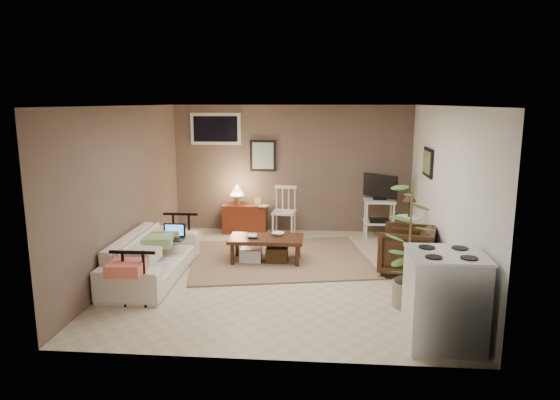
# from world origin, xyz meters

# --- Properties ---
(floor) EXTENTS (5.00, 5.00, 0.00)m
(floor) POSITION_xyz_m (0.00, 0.00, 0.00)
(floor) COLOR #C1B293
(floor) RESTS_ON ground
(art_back) EXTENTS (0.50, 0.03, 0.60)m
(art_back) POSITION_xyz_m (-0.55, 2.48, 1.45)
(art_back) COLOR black
(art_right) EXTENTS (0.03, 0.60, 0.45)m
(art_right) POSITION_xyz_m (2.23, 1.05, 1.52)
(art_right) COLOR black
(window) EXTENTS (0.96, 0.03, 0.60)m
(window) POSITION_xyz_m (-1.45, 2.48, 1.95)
(window) COLOR silver
(rug) EXTENTS (3.13, 2.69, 0.03)m
(rug) POSITION_xyz_m (-0.08, 0.64, 0.01)
(rug) COLOR #947456
(rug) RESTS_ON floor
(coffee_table) EXTENTS (1.14, 0.59, 0.43)m
(coffee_table) POSITION_xyz_m (-0.28, 0.46, 0.24)
(coffee_table) COLOR #391F0F
(coffee_table) RESTS_ON floor
(sofa) EXTENTS (0.62, 2.12, 0.83)m
(sofa) POSITION_xyz_m (-1.80, -0.33, 0.41)
(sofa) COLOR white
(sofa) RESTS_ON floor
(sofa_pillows) EXTENTS (0.41, 2.01, 0.14)m
(sofa_pillows) POSITION_xyz_m (-1.75, -0.58, 0.51)
(sofa_pillows) COLOR beige
(sofa_pillows) RESTS_ON sofa
(sofa_end_rails) EXTENTS (0.57, 2.11, 0.71)m
(sofa_end_rails) POSITION_xyz_m (-1.68, -0.33, 0.36)
(sofa_end_rails) COLOR black
(sofa_end_rails) RESTS_ON floor
(laptop) EXTENTS (0.33, 0.24, 0.22)m
(laptop) POSITION_xyz_m (-1.60, 0.03, 0.54)
(laptop) COLOR black
(laptop) RESTS_ON sofa
(red_console) EXTENTS (0.82, 0.36, 0.95)m
(red_console) POSITION_xyz_m (-0.89, 2.24, 0.33)
(red_console) COLOR maroon
(red_console) RESTS_ON floor
(spindle_chair) EXTENTS (0.45, 0.45, 0.91)m
(spindle_chair) POSITION_xyz_m (-0.12, 2.15, 0.43)
(spindle_chair) COLOR silver
(spindle_chair) RESTS_ON floor
(tv_stand) EXTENTS (0.57, 0.48, 1.17)m
(tv_stand) POSITION_xyz_m (1.63, 2.12, 0.62)
(tv_stand) COLOR silver
(tv_stand) RESTS_ON floor
(side_table) EXTENTS (0.41, 0.41, 1.10)m
(side_table) POSITION_xyz_m (1.95, 0.91, 0.68)
(side_table) COLOR silver
(side_table) RESTS_ON floor
(armchair) EXTENTS (0.87, 0.90, 0.76)m
(armchair) POSITION_xyz_m (1.80, 0.13, 0.38)
(armchair) COLOR black
(armchair) RESTS_ON floor
(potted_plant) EXTENTS (0.40, 0.40, 1.60)m
(potted_plant) POSITION_xyz_m (1.62, -1.07, 0.85)
(potted_plant) COLOR gray
(potted_plant) RESTS_ON floor
(stove) EXTENTS (0.75, 0.70, 0.98)m
(stove) POSITION_xyz_m (1.82, -2.01, 0.49)
(stove) COLOR silver
(stove) RESTS_ON floor
(bowl) EXTENTS (0.20, 0.05, 0.19)m
(bowl) POSITION_xyz_m (-0.10, 0.59, 0.50)
(bowl) COLOR #391F0F
(bowl) RESTS_ON coffee_table
(book_table) EXTENTS (0.15, 0.02, 0.20)m
(book_table) POSITION_xyz_m (-0.57, 0.52, 0.51)
(book_table) COLOR #391F0F
(book_table) RESTS_ON coffee_table
(book_console) EXTENTS (0.15, 0.07, 0.21)m
(book_console) POSITION_xyz_m (-0.57, 2.12, 0.65)
(book_console) COLOR #391F0F
(book_console) RESTS_ON red_console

